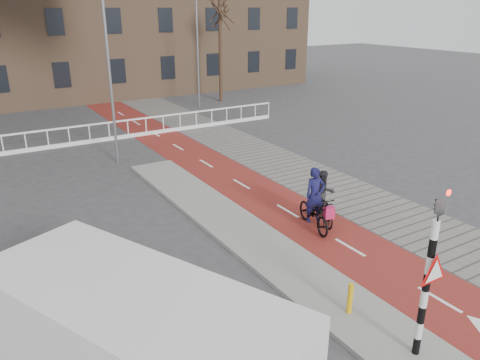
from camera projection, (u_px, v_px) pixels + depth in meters
ground at (363, 298)px, 11.17m from camera, size 120.00×120.00×0.00m
bike_lane at (217, 170)px, 19.90m from camera, size 2.50×60.00×0.01m
sidewalk at (271, 159)px, 21.27m from camera, size 3.00×60.00×0.01m
curb_island at (249, 237)px, 14.01m from camera, size 1.80×16.00×0.12m
traffic_signal at (430, 271)px, 8.57m from camera, size 0.80×0.80×3.68m
bollard at (350, 298)px, 10.33m from camera, size 0.12×0.12×0.74m
cyclist_near at (314, 208)px, 14.46m from camera, size 1.09×2.01×1.98m
cyclist_far at (323, 202)px, 14.79m from camera, size 0.92×1.67×1.76m
van at (137, 350)px, 7.62m from camera, size 4.38×6.07×2.43m
railing at (26, 146)px, 22.23m from camera, size 28.00×0.10×0.99m
tree_right at (220, 50)px, 33.15m from camera, size 0.25×0.25×7.29m
streetlight_near at (110, 74)px, 19.48m from camera, size 0.12×0.12×7.81m
streetlight_right at (198, 50)px, 31.20m from camera, size 0.12×0.12×7.64m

